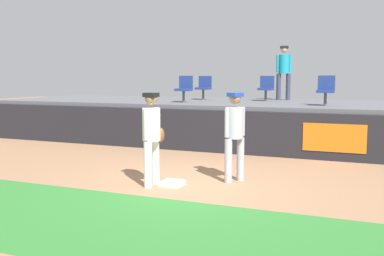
% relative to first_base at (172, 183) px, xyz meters
% --- Properties ---
extents(ground_plane, '(60.00, 60.00, 0.00)m').
position_rel_first_base_xyz_m(ground_plane, '(0.24, 0.15, -0.04)').
color(ground_plane, '#936B4C').
extents(grass_foreground_strip, '(18.00, 2.80, 0.01)m').
position_rel_first_base_xyz_m(grass_foreground_strip, '(0.24, -2.30, -0.04)').
color(grass_foreground_strip, '#2D722D').
rests_on(grass_foreground_strip, ground_plane).
extents(first_base, '(0.40, 0.40, 0.08)m').
position_rel_first_base_xyz_m(first_base, '(0.00, 0.00, 0.00)').
color(first_base, white).
rests_on(first_base, ground_plane).
extents(player_fielder_home, '(0.34, 0.55, 1.77)m').
position_rel_first_base_xyz_m(player_fielder_home, '(-0.34, -0.16, 0.98)').
color(player_fielder_home, white).
rests_on(player_fielder_home, ground_plane).
extents(player_runner_visitor, '(0.46, 0.46, 1.76)m').
position_rel_first_base_xyz_m(player_runner_visitor, '(1.01, 0.74, 0.98)').
color(player_runner_visitor, '#9EA3AD').
rests_on(player_runner_visitor, ground_plane).
extents(field_wall, '(18.00, 0.26, 1.16)m').
position_rel_first_base_xyz_m(field_wall, '(0.26, 3.81, 0.54)').
color(field_wall, black).
rests_on(field_wall, ground_plane).
extents(bleacher_platform, '(18.00, 4.80, 1.27)m').
position_rel_first_base_xyz_m(bleacher_platform, '(0.24, 6.38, 0.60)').
color(bleacher_platform, '#59595E').
rests_on(bleacher_platform, ground_plane).
extents(seat_back_center, '(0.47, 0.44, 0.84)m').
position_rel_first_base_xyz_m(seat_back_center, '(0.22, 7.05, 1.71)').
color(seat_back_center, '#4C4C51').
rests_on(seat_back_center, bleacher_platform).
extents(seat_back_left, '(0.48, 0.44, 0.84)m').
position_rel_first_base_xyz_m(seat_back_left, '(-2.02, 7.05, 1.71)').
color(seat_back_left, '#4C4C51').
rests_on(seat_back_left, bleacher_platform).
extents(seat_front_left, '(0.45, 0.44, 0.84)m').
position_rel_first_base_xyz_m(seat_front_left, '(-2.00, 5.25, 1.71)').
color(seat_front_left, '#4C4C51').
rests_on(seat_front_left, bleacher_platform).
extents(seat_front_right, '(0.47, 0.44, 0.84)m').
position_rel_first_base_xyz_m(seat_front_right, '(2.30, 5.25, 1.71)').
color(seat_front_right, '#4C4C51').
rests_on(seat_front_right, bleacher_platform).
extents(spectator_hooded, '(0.50, 0.45, 1.87)m').
position_rel_first_base_xyz_m(spectator_hooded, '(0.63, 7.90, 2.32)').
color(spectator_hooded, '#33384C').
rests_on(spectator_hooded, bleacher_platform).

